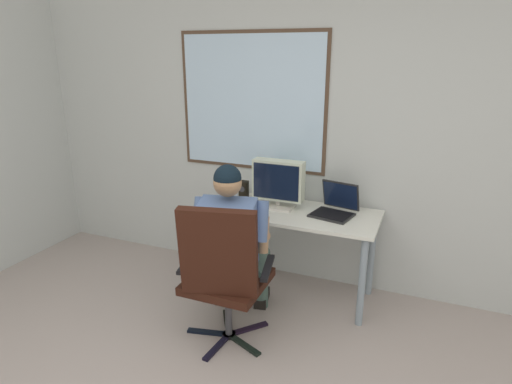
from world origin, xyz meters
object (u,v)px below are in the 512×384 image
Objects in this scene: office_chair at (223,270)px; crt_monitor at (278,182)px; desk at (289,223)px; person_seated at (233,243)px; laptop at (336,206)px; desk_speaker at (244,191)px; wine_glass at (233,197)px.

office_chair is 2.55× the size of crt_monitor.
person_seated is at bearing -110.44° from desk.
office_chair is at bearing -119.50° from laptop.
person_seated is (-0.05, 0.26, 0.08)m from office_chair.
office_chair is (-0.18, -0.87, -0.04)m from desk.
person_seated is 7.38× the size of desk_speaker.
wine_glass is at bearing -167.22° from desk.
laptop is at bearing 3.83° from crt_monitor.
wine_glass is (-0.23, 0.50, 0.17)m from person_seated.
desk is at bearing 69.56° from person_seated.
person_seated is 0.58m from wine_glass.
laptop is at bearing 12.74° from desk.
crt_monitor is (0.06, 0.92, 0.37)m from office_chair.
wine_glass is at bearing -155.71° from crt_monitor.
crt_monitor is 2.43× the size of desk_speaker.
crt_monitor is (-0.12, 0.05, 0.33)m from desk.
desk is 3.39× the size of crt_monitor.
person_seated is at bearing -65.31° from wine_glass.
office_chair is 6.19× the size of desk_speaker.
desk_speaker is at bearing 107.61° from person_seated.
laptop is (0.36, 0.08, 0.18)m from desk.
wine_glass is at bearing 110.35° from office_chair.
desk_speaker reaches higher than desk.
person_seated reaches higher than crt_monitor.
desk is 0.36m from crt_monitor.
wine_glass is at bearing 114.69° from person_seated.
person_seated is 9.27× the size of wine_glass.
desk is at bearing -22.65° from crt_monitor.
office_chair is 2.86× the size of laptop.
office_chair is 7.78× the size of wine_glass.
desk_speaker is (0.01, 0.20, -0.01)m from wine_glass.
office_chair reaches higher than laptop.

